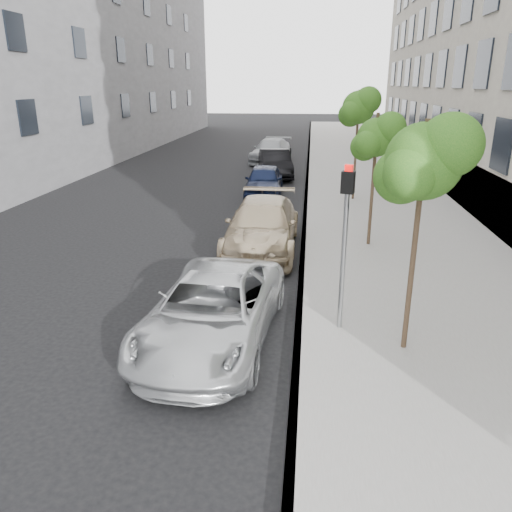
% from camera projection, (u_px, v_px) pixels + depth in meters
% --- Properties ---
extents(ground, '(160.00, 160.00, 0.00)m').
position_uv_depth(ground, '(226.00, 387.00, 8.51)').
color(ground, black).
rests_on(ground, ground).
extents(sidewalk, '(6.40, 72.00, 0.14)m').
position_uv_depth(sidewalk, '(359.00, 166.00, 30.59)').
color(sidewalk, gray).
rests_on(sidewalk, ground).
extents(curb, '(0.15, 72.00, 0.14)m').
position_uv_depth(curb, '(308.00, 165.00, 30.90)').
color(curb, '#9E9B93').
rests_on(curb, ground).
extents(tree_near, '(1.67, 1.47, 4.35)m').
position_uv_depth(tree_near, '(425.00, 161.00, 8.39)').
color(tree_near, '#38281C').
rests_on(tree_near, sidewalk).
extents(tree_mid, '(1.53, 1.33, 4.02)m').
position_uv_depth(tree_mid, '(377.00, 138.00, 14.58)').
color(tree_mid, '#38281C').
rests_on(tree_mid, sidewalk).
extents(tree_far, '(1.69, 1.49, 4.65)m').
position_uv_depth(tree_far, '(359.00, 107.00, 20.50)').
color(tree_far, '#38281C').
rests_on(tree_far, sidewalk).
extents(signal_pole, '(0.28, 0.24, 3.34)m').
position_uv_depth(signal_pole, '(345.00, 230.00, 9.65)').
color(signal_pole, '#939699').
rests_on(signal_pole, sidewalk).
extents(minivan, '(2.68, 5.15, 1.39)m').
position_uv_depth(minivan, '(213.00, 310.00, 9.79)').
color(minivan, silver).
rests_on(minivan, ground).
extents(suv, '(2.14, 5.24, 1.52)m').
position_uv_depth(suv, '(262.00, 226.00, 15.30)').
color(suv, tan).
rests_on(suv, ground).
extents(sedan_blue, '(1.73, 4.10, 1.38)m').
position_uv_depth(sedan_blue, '(264.00, 181.00, 22.72)').
color(sedan_blue, '#0F1733').
rests_on(sedan_blue, ground).
extents(sedan_black, '(2.30, 4.66, 1.47)m').
position_uv_depth(sedan_black, '(275.00, 164.00, 27.25)').
color(sedan_black, black).
rests_on(sedan_black, ground).
extents(sedan_rear, '(2.75, 5.31, 1.47)m').
position_uv_depth(sedan_rear, '(271.00, 151.00, 32.35)').
color(sedan_rear, gray).
rests_on(sedan_rear, ground).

